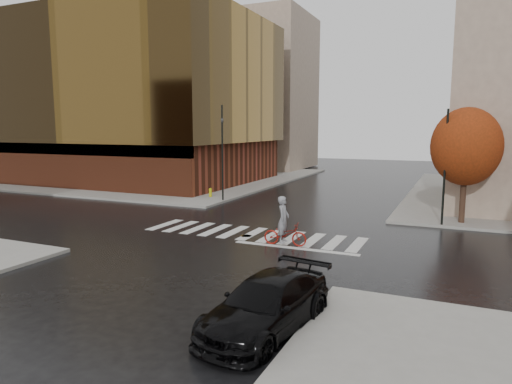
# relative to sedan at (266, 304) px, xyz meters

# --- Properties ---
(ground) EXTENTS (120.00, 120.00, 0.00)m
(ground) POSITION_rel_sedan_xyz_m (-5.11, 9.74, -0.73)
(ground) COLOR black
(ground) RESTS_ON ground
(sidewalk_nw) EXTENTS (30.00, 30.00, 0.15)m
(sidewalk_nw) POSITION_rel_sedan_xyz_m (-26.11, 30.74, -0.65)
(sidewalk_nw) COLOR gray
(sidewalk_nw) RESTS_ON ground
(crosswalk) EXTENTS (12.00, 3.00, 0.01)m
(crosswalk) POSITION_rel_sedan_xyz_m (-5.11, 10.24, -0.72)
(crosswalk) COLOR silver
(crosswalk) RESTS_ON ground
(office_glass) EXTENTS (27.00, 19.00, 16.00)m
(office_glass) POSITION_rel_sedan_xyz_m (-27.11, 27.73, 7.55)
(office_glass) COLOR maroon
(office_glass) RESTS_ON sidewalk_nw
(building_nw_far) EXTENTS (14.00, 12.00, 20.00)m
(building_nw_far) POSITION_rel_sedan_xyz_m (-21.11, 46.74, 9.42)
(building_nw_far) COLOR gray
(building_nw_far) RESTS_ON sidewalk_nw
(tree_ne_a) EXTENTS (3.80, 3.80, 6.50)m
(tree_ne_a) POSITION_rel_sedan_xyz_m (4.89, 17.14, 3.73)
(tree_ne_a) COLOR black
(tree_ne_a) RESTS_ON sidewalk_ne
(sedan) EXTENTS (2.71, 5.24, 1.45)m
(sedan) POSITION_rel_sedan_xyz_m (0.00, 0.00, 0.00)
(sedan) COLOR black
(sedan) RESTS_ON ground
(cyclist) EXTENTS (2.11, 0.89, 2.34)m
(cyclist) POSITION_rel_sedan_xyz_m (-2.75, 8.74, 0.07)
(cyclist) COLOR maroon
(cyclist) RESTS_ON ground
(traffic_light_nw) EXTENTS (0.21, 0.19, 6.99)m
(traffic_light_nw) POSITION_rel_sedan_xyz_m (-11.41, 18.74, 3.37)
(traffic_light_nw) COLOR black
(traffic_light_nw) RESTS_ON sidewalk_nw
(traffic_light_ne) EXTENTS (0.17, 0.19, 6.38)m
(traffic_light_ne) POSITION_rel_sedan_xyz_m (3.89, 16.04, 2.97)
(traffic_light_ne) COLOR black
(traffic_light_ne) RESTS_ON sidewalk_ne
(fire_hydrant) EXTENTS (0.25, 0.25, 0.69)m
(fire_hydrant) POSITION_rel_sedan_xyz_m (-13.05, 19.74, -0.20)
(fire_hydrant) COLOR #BBB60B
(fire_hydrant) RESTS_ON sidewalk_nw
(manhole) EXTENTS (0.65, 0.65, 0.01)m
(manhole) POSITION_rel_sedan_xyz_m (-5.19, 9.67, -0.72)
(manhole) COLOR #503C1C
(manhole) RESTS_ON ground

